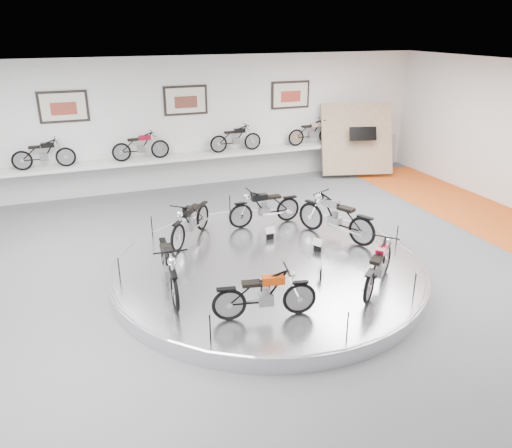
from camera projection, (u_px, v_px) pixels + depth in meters
name	position (u px, v px, depth m)	size (l,w,h in m)	color
floor	(273.00, 282.00, 10.12)	(16.00, 16.00, 0.00)	#565659
ceiling	(276.00, 78.00, 8.63)	(16.00, 16.00, 0.00)	white
wall_back	(187.00, 123.00, 15.44)	(16.00, 16.00, 0.00)	silver
dado_band	(189.00, 169.00, 15.96)	(15.68, 0.04, 1.10)	#BCBCBA
display_platform	(268.00, 269.00, 10.32)	(6.40, 6.40, 0.30)	silver
platform_rim	(268.00, 264.00, 10.28)	(6.40, 6.40, 0.10)	#B2B2BA
shelf	(191.00, 157.00, 15.55)	(11.00, 0.55, 0.10)	silver
poster_left	(63.00, 107.00, 13.98)	(1.35, 0.06, 0.88)	beige
poster_center	(186.00, 100.00, 15.14)	(1.35, 0.06, 0.88)	beige
poster_right	(290.00, 95.00, 16.30)	(1.35, 0.06, 0.88)	beige
display_panel	(357.00, 139.00, 16.80)	(2.40, 0.12, 2.40)	tan
shelf_bike_a	(44.00, 156.00, 14.00)	(1.22, 0.42, 0.73)	black
shelf_bike_b	(141.00, 148.00, 14.90)	(1.22, 0.42, 0.73)	maroon
shelf_bike_c	(236.00, 140.00, 15.89)	(1.22, 0.42, 0.73)	black
shelf_bike_d	(312.00, 134.00, 16.79)	(1.22, 0.42, 0.73)	#B6B5BA
bike_a	(336.00, 217.00, 11.28)	(1.74, 0.61, 1.02)	#B6B5BA
bike_b	(265.00, 207.00, 12.04)	(1.56, 0.55, 0.92)	black
bike_c	(190.00, 220.00, 11.16)	(1.61, 0.57, 0.95)	black
bike_d	(169.00, 266.00, 8.97)	(1.72, 0.61, 1.01)	black
bike_e	(265.00, 294.00, 8.20)	(1.49, 0.53, 0.88)	#B83907
bike_f	(379.00, 266.00, 9.13)	(1.52, 0.54, 0.90)	maroon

